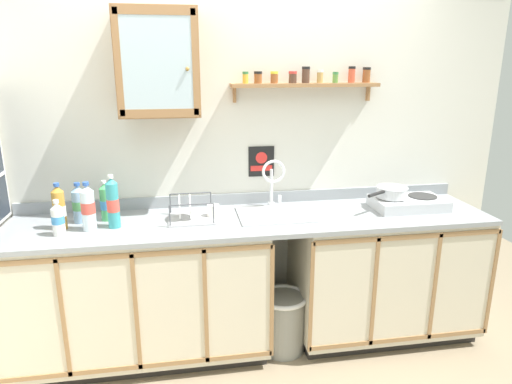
% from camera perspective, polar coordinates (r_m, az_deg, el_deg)
% --- Properties ---
extents(floor, '(6.12, 6.12, 0.00)m').
position_cam_1_polar(floor, '(3.09, 0.71, -21.54)').
color(floor, gray).
rests_on(floor, ground).
extents(back_wall, '(3.72, 0.07, 2.46)m').
position_cam_1_polar(back_wall, '(3.15, -1.30, 4.19)').
color(back_wall, silver).
rests_on(back_wall, ground).
extents(lower_cabinet_run, '(1.62, 0.64, 0.89)m').
position_cam_1_polar(lower_cabinet_run, '(3.09, -14.30, -12.19)').
color(lower_cabinet_run, black).
rests_on(lower_cabinet_run, ground).
extents(lower_cabinet_run_right, '(1.26, 0.64, 0.89)m').
position_cam_1_polar(lower_cabinet_run_right, '(3.36, 15.68, -9.87)').
color(lower_cabinet_run_right, black).
rests_on(lower_cabinet_run_right, ground).
extents(countertop, '(3.08, 0.66, 0.03)m').
position_cam_1_polar(countertop, '(2.92, -0.30, -3.52)').
color(countertop, gray).
rests_on(countertop, lower_cabinet_run).
extents(backsplash, '(3.08, 0.02, 0.08)m').
position_cam_1_polar(backsplash, '(3.19, -1.18, -0.79)').
color(backsplash, gray).
rests_on(backsplash, countertop).
extents(sink, '(0.50, 0.42, 0.44)m').
position_cam_1_polar(sink, '(2.98, 2.54, -2.96)').
color(sink, silver).
rests_on(sink, countertop).
extents(hot_plate_stove, '(0.48, 0.30, 0.08)m').
position_cam_1_polar(hot_plate_stove, '(3.26, 18.62, -1.32)').
color(hot_plate_stove, silver).
rests_on(hot_plate_stove, countertop).
extents(saucepan, '(0.34, 0.25, 0.08)m').
position_cam_1_polar(saucepan, '(3.20, 16.71, 0.05)').
color(saucepan, silver).
rests_on(saucepan, hot_plate_stove).
extents(bottle_detergent_teal_0, '(0.07, 0.07, 0.33)m').
position_cam_1_polar(bottle_detergent_teal_0, '(2.83, -17.59, -1.37)').
color(bottle_detergent_teal_0, teal).
rests_on(bottle_detergent_teal_0, countertop).
extents(bottle_water_clear_1, '(0.08, 0.08, 0.30)m').
position_cam_1_polar(bottle_water_clear_1, '(2.83, -20.39, -1.88)').
color(bottle_water_clear_1, silver).
rests_on(bottle_water_clear_1, countertop).
extents(bottle_juice_amber_2, '(0.07, 0.07, 0.28)m').
position_cam_1_polar(bottle_juice_amber_2, '(2.93, -23.56, -1.89)').
color(bottle_juice_amber_2, gold).
rests_on(bottle_juice_amber_2, countertop).
extents(bottle_soda_green_3, '(0.07, 0.07, 0.26)m').
position_cam_1_polar(bottle_soda_green_3, '(2.99, -18.43, -1.26)').
color(bottle_soda_green_3, '#4CB266').
rests_on(bottle_soda_green_3, countertop).
extents(bottle_opaque_white_4, '(0.07, 0.07, 0.21)m').
position_cam_1_polar(bottle_opaque_white_4, '(2.83, -23.69, -3.16)').
color(bottle_opaque_white_4, white).
rests_on(bottle_opaque_white_4, countertop).
extents(bottle_water_blue_5, '(0.08, 0.08, 0.25)m').
position_cam_1_polar(bottle_water_blue_5, '(3.00, -21.42, -1.45)').
color(bottle_water_blue_5, '#8CB7E0').
rests_on(bottle_water_blue_5, countertop).
extents(dish_rack, '(0.29, 0.27, 0.17)m').
position_cam_1_polar(dish_rack, '(2.90, -8.35, -2.83)').
color(dish_rack, '#B2B2B7').
rests_on(dish_rack, countertop).
extents(mug, '(0.09, 0.10, 0.09)m').
position_cam_1_polar(mug, '(2.92, -5.37, -2.40)').
color(mug, white).
rests_on(mug, countertop).
extents(wall_cabinet, '(0.49, 0.28, 0.64)m').
position_cam_1_polar(wall_cabinet, '(2.90, -12.24, 15.58)').
color(wall_cabinet, '#996B42').
extents(spice_shelf, '(0.99, 0.14, 0.23)m').
position_cam_1_polar(spice_shelf, '(3.08, 6.45, 13.58)').
color(spice_shelf, '#996B42').
extents(warning_sign, '(0.18, 0.01, 0.21)m').
position_cam_1_polar(warning_sign, '(3.15, 0.67, 3.85)').
color(warning_sign, black).
extents(trash_bin, '(0.33, 0.33, 0.41)m').
position_cam_1_polar(trash_bin, '(3.16, 3.45, -15.91)').
color(trash_bin, gray).
rests_on(trash_bin, ground).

